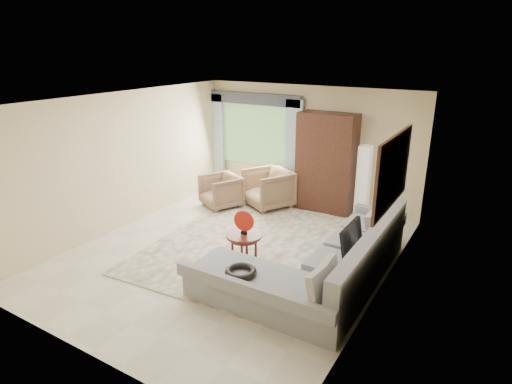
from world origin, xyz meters
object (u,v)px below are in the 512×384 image
Objects in this scene: sectional_sofa at (327,269)px; armoire at (326,163)px; coffee_table at (244,250)px; armchair_right at (268,189)px; potted_plant at (223,182)px; floor_lamp at (363,182)px; armchair_left at (221,191)px; tv_screen at (352,240)px.

armoire reaches higher than sectional_sofa.
armchair_right is (-1.01, 2.56, 0.12)m from coffee_table.
potted_plant is at bearing -177.45° from armoire.
armchair_right reaches higher than coffee_table.
floor_lamp is (0.92, 3.10, 0.45)m from coffee_table.
armchair_left is at bearing -57.06° from potted_plant.
coffee_table is 2.79m from armchair_left.
coffee_table is (-1.35, -0.14, 0.02)m from sectional_sofa.
tv_screen is 0.49× the size of floor_lamp.
sectional_sofa is 3.38m from armchair_right.
tv_screen is at bearing -75.54° from floor_lamp.
sectional_sofa is at bearing -137.69° from tv_screen.
armchair_right is at bearing 134.32° from sectional_sofa.
coffee_table is at bearing -49.67° from potted_plant.
armoire reaches higher than armchair_left.
armoire is at bearing 2.55° from potted_plant.
floor_lamp is (0.80, 0.06, -0.30)m from armoire.
coffee_table is 3.13m from armoire.
armoire is at bearing 119.47° from tv_screen.
sectional_sofa is 3.03m from floor_lamp.
coffee_table is 1.19× the size of potted_plant.
coffee_table is 3.84m from potted_plant.
armchair_right is 0.62× the size of floor_lamp.
potted_plant is 0.32× the size of floor_lamp.
armoire is (-1.23, 2.90, 0.77)m from sectional_sofa.
armchair_left is 1.63× the size of potted_plant.
armoire is (0.12, 3.04, 0.75)m from coffee_table.
sectional_sofa reaches higher than coffee_table.
sectional_sofa is 6.02× the size of coffee_table.
armoire reaches higher than tv_screen.
floor_lamp is at bearing 45.04° from armchair_right.
armchair_right is at bearing -157.03° from armoire.
sectional_sofa is 4.74m from potted_plant.
coffee_table is at bearing -38.99° from armchair_right.
armchair_right is (-2.36, 2.42, 0.14)m from sectional_sofa.
floor_lamp is (2.82, 1.06, 0.39)m from armchair_left.
tv_screen is 1.71m from coffee_table.
armchair_left reaches higher than coffee_table.
tv_screen is at bearing 13.44° from coffee_table.
tv_screen is 0.35× the size of armoire.
armoire is (2.60, 0.12, 0.81)m from potted_plant.
armchair_right reaches higher than armchair_left.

